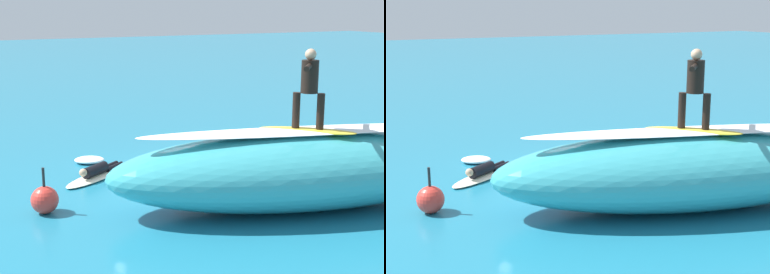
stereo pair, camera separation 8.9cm
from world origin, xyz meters
The scene contains 10 objects.
ground_plane centered at (0.00, 0.00, 0.00)m, with size 120.00×120.00×0.00m, color teal.
wave_crest centered at (-0.66, 2.62, 0.79)m, with size 8.00×2.54×1.58m, color teal.
wave_foam_lip centered at (-0.66, 2.62, 1.62)m, with size 6.80×0.89×0.08m, color white.
surfboard_riding centered at (-0.77, 2.65, 1.62)m, with size 1.96×0.51×0.09m, color yellow.
surfer_riding centered at (-0.77, 2.65, 2.60)m, with size 1.14×1.16×1.61m.
surfboard_paddling centered at (2.45, -1.29, 0.04)m, with size 2.09×0.57×0.08m, color #EAE5C6.
surfer_paddling centered at (2.35, -1.36, 0.20)m, with size 1.38×1.02×0.28m.
buoy_marker centered at (4.12, 0.53, 0.28)m, with size 0.56×0.56×0.95m.
foam_patch_mid centered at (1.60, -0.29, 0.04)m, with size 0.82×0.68×0.08m, color white.
foam_patch_far centered at (2.13, -2.74, 0.08)m, with size 0.79×0.63×0.16m, color white.
Camera 1 is at (6.67, 11.70, 4.12)m, focal length 54.10 mm.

